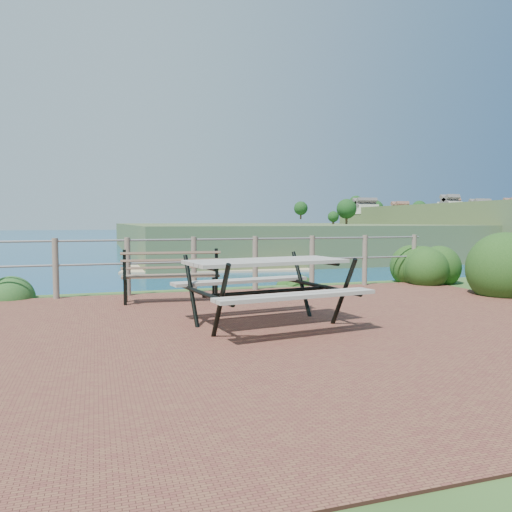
% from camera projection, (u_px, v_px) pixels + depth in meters
% --- Properties ---
extents(ground, '(10.00, 7.00, 0.12)m').
position_uv_depth(ground, '(249.00, 334.00, 5.76)').
color(ground, brown).
rests_on(ground, ground).
extents(ocean, '(1200.00, 1200.00, 0.00)m').
position_uv_depth(ocean, '(100.00, 224.00, 195.69)').
color(ocean, '#146878').
rests_on(ocean, ground).
extents(safety_railing, '(9.40, 0.10, 1.00)m').
position_uv_depth(safety_railing, '(194.00, 262.00, 8.90)').
color(safety_railing, '#6B5B4C').
rests_on(safety_railing, ground).
extents(distant_bay, '(290.00, 232.36, 24.00)m').
position_uv_depth(distant_bay, '(459.00, 227.00, 251.13)').
color(distant_bay, '#3B542A').
rests_on(distant_bay, ground).
extents(picnic_table, '(2.00, 1.65, 0.81)m').
position_uv_depth(picnic_table, '(266.00, 285.00, 6.09)').
color(picnic_table, gray).
rests_on(picnic_table, ground).
extents(park_bench, '(1.54, 0.52, 0.85)m').
position_uv_depth(park_bench, '(171.00, 268.00, 7.85)').
color(park_bench, brown).
rests_on(park_bench, ground).
extents(shrub_right_front, '(1.30, 1.30, 1.85)m').
position_uv_depth(shrub_right_front, '(512.00, 293.00, 9.00)').
color(shrub_right_front, '#194013').
rests_on(shrub_right_front, ground).
extents(shrub_right_edge, '(1.10, 1.10, 1.58)m').
position_uv_depth(shrub_right_edge, '(427.00, 283.00, 10.39)').
color(shrub_right_edge, '#194013').
rests_on(shrub_right_edge, ground).
extents(shrub_lip_west, '(0.87, 0.87, 0.65)m').
position_uv_depth(shrub_lip_west, '(13.00, 298.00, 8.40)').
color(shrub_lip_west, '#1F521F').
rests_on(shrub_lip_west, ground).
extents(shrub_lip_east, '(0.72, 0.72, 0.44)m').
position_uv_depth(shrub_lip_east, '(294.00, 284.00, 10.27)').
color(shrub_lip_east, '#194013').
rests_on(shrub_lip_east, ground).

